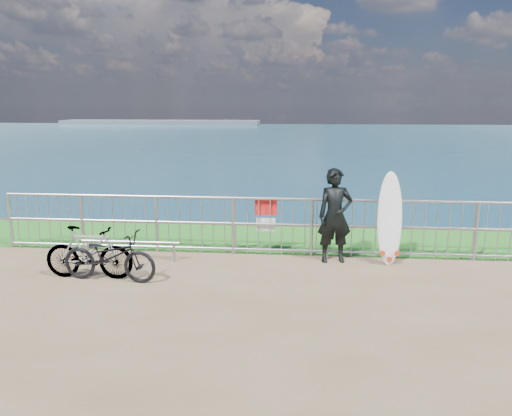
# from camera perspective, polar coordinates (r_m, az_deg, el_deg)

# --- Properties ---
(grass_strip) EXTENTS (120.00, 120.00, 0.00)m
(grass_strip) POSITION_cam_1_polar(r_m,az_deg,el_deg) (10.71, 0.87, -3.52)
(grass_strip) COLOR #217620
(grass_strip) RESTS_ON ground
(seascape) EXTENTS (260.00, 260.00, 5.00)m
(seascape) POSITION_cam_1_polar(r_m,az_deg,el_deg) (161.50, -10.71, 9.38)
(seascape) COLOR brown
(seascape) RESTS_ON ground
(railing) EXTENTS (10.06, 0.10, 1.13)m
(railing) POSITION_cam_1_polar(r_m,az_deg,el_deg) (9.50, 0.47, -1.98)
(railing) COLOR #95989D
(railing) RESTS_ON ground
(surfer) EXTENTS (0.69, 0.52, 1.72)m
(surfer) POSITION_cam_1_polar(r_m,az_deg,el_deg) (9.14, 9.02, -0.88)
(surfer) COLOR black
(surfer) RESTS_ON ground
(surfboard) EXTENTS (0.45, 0.41, 1.68)m
(surfboard) POSITION_cam_1_polar(r_m,az_deg,el_deg) (9.28, 15.02, -1.53)
(surfboard) COLOR silver
(surfboard) RESTS_ON ground
(bicycle_near) EXTENTS (1.63, 0.69, 0.83)m
(bicycle_near) POSITION_cam_1_polar(r_m,az_deg,el_deg) (8.51, -16.42, -5.31)
(bicycle_near) COLOR black
(bicycle_near) RESTS_ON ground
(bicycle_far) EXTENTS (1.49, 0.42, 0.89)m
(bicycle_far) POSITION_cam_1_polar(r_m,az_deg,el_deg) (8.71, -18.57, -4.84)
(bicycle_far) COLOR black
(bicycle_far) RESTS_ON ground
(bike_rack) EXTENTS (1.85, 0.05, 0.38)m
(bike_rack) POSITION_cam_1_polar(r_m,az_deg,el_deg) (9.50, -14.17, -4.00)
(bike_rack) COLOR #95989D
(bike_rack) RESTS_ON ground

